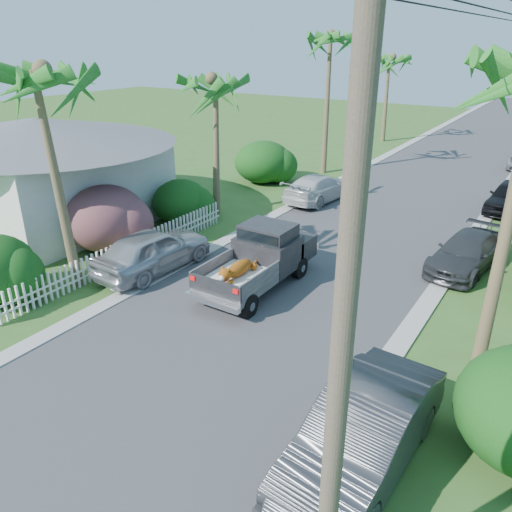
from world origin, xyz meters
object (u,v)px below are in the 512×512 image
Objects in this scene: house_left at (42,174)px; palm_l_b at (214,80)px; parked_car_rn at (362,434)px; parked_car_rm at (466,253)px; parked_car_rf at (510,197)px; parked_car_lf at (319,188)px; parked_car_ln at (153,250)px; palm_l_a at (39,72)px; utility_pole_a at (341,355)px; palm_l_c at (331,36)px; palm_l_d at (390,57)px; pickup_truck at (263,256)px.

palm_l_b is at bearing 38.88° from house_left.
parked_car_rm is (-0.32, 10.81, -0.17)m from parked_car_rn.
parked_car_rf is 9.29m from parked_car_lf.
parked_car_rn is 10.80m from parked_car_ln.
parked_car_rf is at bearing 56.56° from palm_l_a.
parked_car_rn is 0.66× the size of palm_l_b.
parked_car_rm is at bearing 93.84° from utility_pole_a.
parked_car_ln is 18.02m from palm_l_c.
parked_car_rm is 15.33m from palm_l_a.
palm_l_a is 0.91× the size of house_left.
house_left is (-6.50, -27.00, -4.32)m from palm_l_d.
parked_car_rf is 0.55× the size of palm_l_d.
parked_car_lf is 0.52× the size of utility_pole_a.
parked_car_rn is 24.78m from palm_l_c.
parked_car_ln is 0.99× the size of parked_car_lf.
parked_car_rn is at bearing -80.85° from parked_car_rm.
pickup_truck is 8.79m from palm_l_a.
palm_l_a is 31.01m from palm_l_d.
parked_car_rn is 1.06× the size of parked_car_ln.
parked_car_rf is (5.93, 13.15, -0.28)m from pickup_truck.
palm_l_b is at bearing 60.01° from parked_car_lf.
parked_car_ln is 29.12m from palm_l_d.
palm_l_c is 17.54m from house_left.
parked_car_ln is 13.37m from utility_pole_a.
parked_car_rf is 17.48m from parked_car_ln.
palm_l_c is (-11.00, 2.04, 7.19)m from parked_car_rf.
parked_car_ln is at bearing -85.87° from palm_l_c.
palm_l_a reaches higher than parked_car_rn.
palm_l_d is at bearing 76.46° from house_left.
parked_car_rf is at bearing 92.61° from parked_car_rn.
pickup_truck is 14.43m from parked_car_rf.
parked_car_rn reaches higher than parked_car_lf.
palm_l_a is (-5.27, -3.80, 5.92)m from pickup_truck.
parked_car_rf is 13.30m from palm_l_c.
pickup_truck is at bearing -0.93° from house_left.
palm_l_c reaches higher than palm_l_d.
parked_car_lf is at bearing 79.06° from palm_l_a.
parked_car_lf is at bearing 54.27° from palm_l_b.
palm_l_a reaches higher than parked_car_rm.
palm_l_b is (-1.99, 6.51, 5.35)m from parked_car_ln.
pickup_truck is 11.54m from utility_pole_a.
palm_l_a reaches higher than parked_car_lf.
utility_pole_a reaches higher than palm_l_d.
utility_pole_a is (11.60, -24.00, -3.31)m from palm_l_c.
palm_l_b is at bearing -173.68° from parked_car_rm.
palm_l_a reaches higher than house_left.
palm_l_b is at bearing 93.81° from palm_l_a.
palm_l_c reaches higher than pickup_truck.
palm_l_d is at bearing -74.88° from parked_car_lf.
palm_l_d is 0.86× the size of utility_pole_a.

